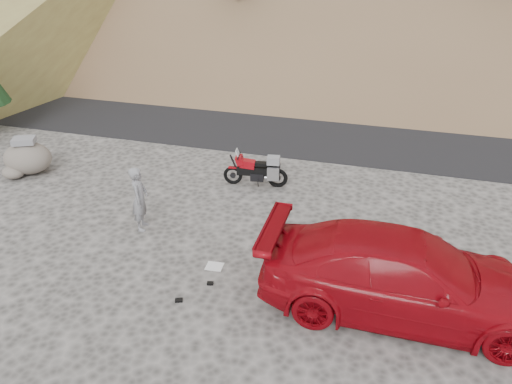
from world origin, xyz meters
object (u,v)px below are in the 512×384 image
red_car (399,309)px  man (143,227)px  motorcycle (258,171)px  boulder (28,157)px

red_car → man: bearing=76.8°
motorcycle → red_car: 6.37m
motorcycle → man: bearing=-132.9°
red_car → boulder: bearing=72.3°
motorcycle → man: motorcycle is taller
red_car → motorcycle: bearing=42.1°
red_car → boulder: boulder is taller
man → red_car: (6.55, -1.41, 0.00)m
boulder → motorcycle: bearing=8.9°
man → motorcycle: bearing=-49.1°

